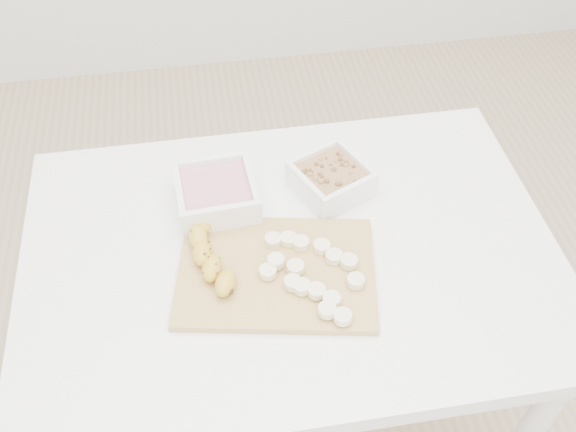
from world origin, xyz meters
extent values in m
plane|color=#C6AD89|center=(0.00, 0.00, 0.00)|extent=(3.50, 3.50, 0.00)
cube|color=white|center=(0.00, 0.00, 0.73)|extent=(1.00, 0.70, 0.04)
cylinder|color=white|center=(-0.44, 0.29, 0.35)|extent=(0.05, 0.05, 0.71)
cylinder|color=white|center=(0.44, 0.29, 0.35)|extent=(0.05, 0.05, 0.71)
cube|color=white|center=(-0.12, 0.13, 0.79)|extent=(0.16, 0.16, 0.07)
cube|color=#C77D8D|center=(-0.12, 0.13, 0.79)|extent=(0.13, 0.13, 0.04)
cube|color=white|center=(0.11, 0.14, 0.78)|extent=(0.18, 0.18, 0.06)
cube|color=olive|center=(0.11, 0.14, 0.78)|extent=(0.15, 0.15, 0.04)
cube|color=tan|center=(-0.04, -0.05, 0.76)|extent=(0.39, 0.31, 0.01)
cylinder|color=beige|center=(-0.03, 0.01, 0.77)|extent=(0.03, 0.03, 0.01)
cylinder|color=beige|center=(0.00, 0.01, 0.77)|extent=(0.03, 0.03, 0.01)
cylinder|color=beige|center=(0.02, -0.01, 0.77)|extent=(0.03, 0.03, 0.01)
cylinder|color=beige|center=(0.05, -0.02, 0.77)|extent=(0.03, 0.03, 0.01)
cylinder|color=beige|center=(0.07, -0.05, 0.77)|extent=(0.03, 0.03, 0.01)
cylinder|color=beige|center=(0.10, -0.06, 0.77)|extent=(0.03, 0.03, 0.01)
cylinder|color=beige|center=(0.10, -0.11, 0.77)|extent=(0.03, 0.03, 0.01)
cylinder|color=beige|center=(-0.05, -0.06, 0.78)|extent=(0.03, 0.03, 0.01)
cylinder|color=beige|center=(-0.01, -0.10, 0.78)|extent=(0.03, 0.03, 0.01)
cylinder|color=beige|center=(0.00, -0.11, 0.78)|extent=(0.03, 0.03, 0.01)
cylinder|color=beige|center=(0.03, -0.12, 0.78)|extent=(0.03, 0.03, 0.01)
cylinder|color=beige|center=(0.05, -0.14, 0.78)|extent=(0.03, 0.03, 0.01)
cylinder|color=beige|center=(0.06, -0.18, 0.78)|extent=(0.03, 0.03, 0.01)
cylinder|color=beige|center=(0.03, -0.16, 0.78)|extent=(0.03, 0.03, 0.01)
cylinder|color=beige|center=(0.00, -0.07, 0.78)|extent=(0.03, 0.03, 0.01)
cylinder|color=beige|center=(-0.03, -0.05, 0.78)|extent=(0.03, 0.03, 0.01)
camera|label=1|loc=(-0.13, -0.75, 1.68)|focal=40.00mm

